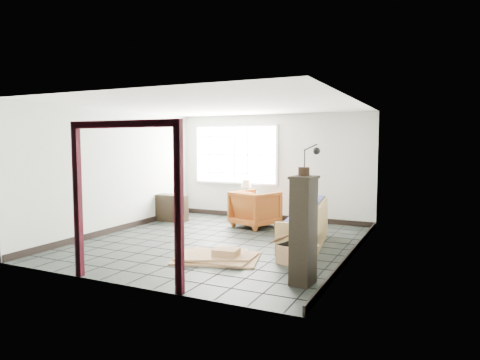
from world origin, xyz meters
The scene contains 15 objects.
ground centered at (0.00, 0.00, 0.00)m, with size 5.50×5.50×0.00m, color black.
room_shell centered at (0.00, 0.03, 1.68)m, with size 5.02×5.52×2.61m.
window_panel centered at (-1.00, 2.70, 1.60)m, with size 2.32×0.08×1.52m.
doorway_trim centered at (0.00, -2.70, 1.38)m, with size 1.80×0.08×2.20m.
futon_sofa centered at (1.54, 0.56, 0.30)m, with size 0.96×1.95×0.83m.
armchair centered at (0.00, 1.68, 0.46)m, with size 0.89×0.83×0.91m, color #8C5014.
side_table centered at (-0.50, 2.40, 0.50)m, with size 0.61×0.61×0.61m.
table_lamp centered at (-0.53, 2.36, 0.88)m, with size 0.31×0.31×0.39m.
projector centered at (-0.44, 2.39, 0.66)m, with size 0.31×0.25×0.10m.
floor_lamp centered at (1.22, 1.84, 1.01)m, with size 0.54×0.33×1.89m.
console_shelf centered at (-2.15, 1.46, 0.32)m, with size 0.85×0.36×0.65m.
tall_shelf centered at (2.15, -1.68, 0.75)m, with size 0.34×0.42×1.47m.
pot centered at (2.13, -1.63, 1.52)m, with size 0.16×0.16×0.11m.
open_box centered at (1.73, -0.80, 0.15)m, with size 0.80×0.53×0.41m.
cardboard_pile centered at (0.53, -1.09, 0.05)m, with size 1.56×1.29×0.20m.
Camera 1 is at (3.79, -7.13, 1.91)m, focal length 32.00 mm.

